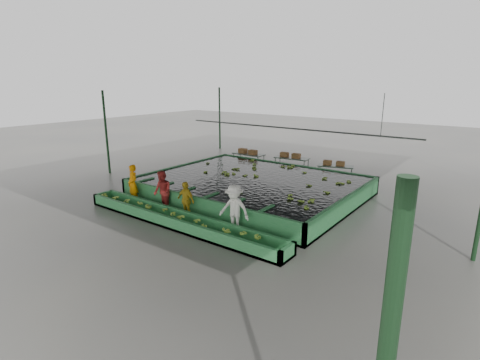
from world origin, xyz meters
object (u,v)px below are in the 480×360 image
Objects in this scene: worker_d at (234,209)px; packing_table_right at (335,173)px; sorting_trough at (178,220)px; packing_table_left at (249,161)px; worker_a at (133,184)px; worker_c at (186,200)px; box_stack_mid at (290,157)px; worker_b at (162,192)px; box_stack_left at (248,154)px; box_stack_right at (334,165)px; flotation_tank at (252,186)px; packing_table_mid at (292,165)px.

worker_d reaches higher than packing_table_right.
packing_table_left is (-3.59, 9.85, 0.23)m from sorting_trough.
worker_c is (3.41, 0.00, -0.12)m from worker_a.
worker_d is at bearing -57.43° from packing_table_left.
box_stack_mid is (2.75, 0.57, 0.47)m from packing_table_left.
worker_a reaches higher than packing_table_left.
worker_b reaches higher than box_stack_left.
box_stack_right is at bearing 71.42° from worker_a.
box_stack_mid is (-3.06, 0.22, 0.51)m from packing_table_right.
box_stack_right reaches higher than flotation_tank.
box_stack_right is (2.11, 5.09, 0.45)m from flotation_tank.
worker_d is at bearing 13.37° from worker_a.
packing_table_mid is at bearing 86.03° from worker_a.
box_stack_right is at bearing 67.46° from flotation_tank.
flotation_tank is 5.41m from box_stack_mid.
packing_table_right is 3.11m from box_stack_mid.
worker_b is at bearing -95.29° from box_stack_mid.
packing_table_right is at bearing 77.70° from sorting_trough.
worker_c reaches higher than flotation_tank.
sorting_trough is 5.08× the size of packing_table_right.
worker_d reaches higher than box_stack_mid.
worker_a is 8.99m from box_stack_left.
worker_c reaches higher than packing_table_left.
sorting_trough is 10.47m from packing_table_mid.
worker_d is (2.19, 0.80, 0.69)m from sorting_trough.
worker_a reaches higher than flotation_tank.
sorting_trough is 5.48× the size of worker_a.
worker_c is at bearing 112.72° from sorting_trough.
packing_table_left is 1.58× the size of box_stack_left.
sorting_trough is 5.48× the size of worker_b.
box_stack_left is (-1.88, 8.99, 0.05)m from worker_b.
packing_table_right is 1.54× the size of box_stack_mid.
worker_d is 10.70m from box_stack_left.
box_stack_right is (2.95, -0.23, -0.06)m from box_stack_mid.
box_stack_right is (2.85, -0.25, 0.42)m from packing_table_mid.
sorting_trough is at bearing -7.49° from worker_b.
packing_table_mid is 2.97m from packing_table_right.
sorting_trough is 5.33× the size of worker_d.
worker_b reaches higher than packing_table_right.
worker_b is 9.70m from packing_table_mid.
box_stack_mid reaches higher than flotation_tank.
packing_table_mid is (-0.73, 5.34, 0.03)m from flotation_tank.
packing_table_right is at bearing -4.61° from packing_table_mid.
box_stack_mid is at bearing 96.05° from worker_c.
worker_b is 1.54× the size of box_stack_right.
packing_table_mid is (3.01, 9.64, -0.44)m from worker_a.
worker_b is 0.86× the size of packing_table_left.
flotation_tank is at bearing 88.59° from worker_c.
flotation_tank is 4.33m from worker_c.
packing_table_mid is at bearing 95.42° from worker_c.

